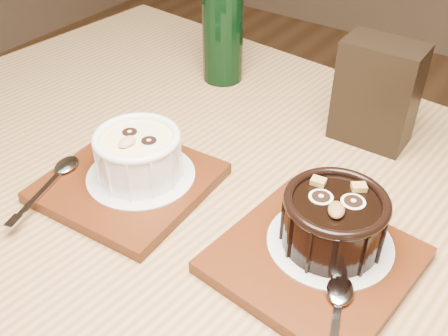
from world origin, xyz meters
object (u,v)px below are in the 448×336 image
at_px(table, 244,282).
at_px(green_bottle, 223,24).
at_px(tray_right, 314,260).
at_px(tray_left, 129,183).
at_px(ramekin_dark, 334,218).
at_px(ramekin_white, 138,153).
at_px(condiment_stand, 377,93).

bearing_deg(table, green_bottle, 129.49).
relative_size(tray_right, green_bottle, 0.76).
relative_size(table, green_bottle, 5.31).
bearing_deg(green_bottle, tray_left, -76.42).
bearing_deg(tray_left, ramekin_dark, 9.46).
height_order(table, tray_left, tray_left).
distance_m(table, green_bottle, 0.40).
height_order(table, tray_right, tray_right).
bearing_deg(tray_right, ramekin_white, -178.80).
xyz_separation_m(tray_left, ramekin_white, (0.01, 0.01, 0.04)).
bearing_deg(condiment_stand, table, -99.26).
relative_size(table, tray_right, 7.03).
xyz_separation_m(tray_left, green_bottle, (-0.07, 0.30, 0.09)).
bearing_deg(tray_right, tray_left, -176.01).
xyz_separation_m(table, ramekin_dark, (0.09, 0.02, 0.14)).
relative_size(condiment_stand, green_bottle, 0.59).
bearing_deg(table, tray_right, -4.12).
height_order(ramekin_white, condiment_stand, condiment_stand).
relative_size(ramekin_white, condiment_stand, 0.73).
bearing_deg(condiment_stand, ramekin_white, -125.67).
bearing_deg(ramekin_dark, tray_right, -123.36).
relative_size(table, tray_left, 7.03).
bearing_deg(ramekin_dark, ramekin_white, 164.56).
height_order(tray_left, condiment_stand, condiment_stand).
relative_size(tray_left, ramekin_white, 1.77).
xyz_separation_m(tray_left, tray_right, (0.24, 0.02, 0.00)).
bearing_deg(ramekin_white, green_bottle, 106.53).
relative_size(ramekin_dark, condiment_stand, 0.75).
height_order(condiment_stand, green_bottle, green_bottle).
relative_size(tray_right, condiment_stand, 1.29).
height_order(tray_left, ramekin_dark, ramekin_dark).
bearing_deg(tray_right, condiment_stand, 100.63).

